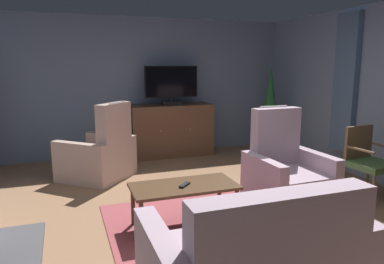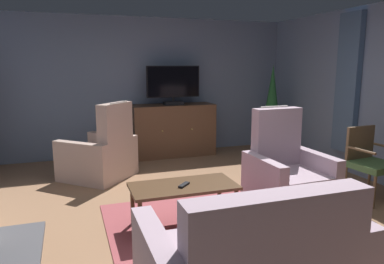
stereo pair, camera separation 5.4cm
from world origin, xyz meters
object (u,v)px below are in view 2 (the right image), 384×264
Objects in this scene: armchair_in_far_corner at (101,155)px; television at (173,84)px; tv_cabinet at (173,131)px; coffee_table at (184,190)px; potted_plant_tall_palm_by_window at (272,107)px; armchair_facing_sofa at (287,175)px; side_chair_nearest_door at (370,160)px; tv_remote at (184,185)px.

television is at bearing 33.67° from armchair_in_far_corner.
tv_cabinet is 1.39× the size of coffee_table.
armchair_in_far_corner is at bearing -172.46° from potted_plant_tall_palm_by_window.
armchair_facing_sofa reaches higher than side_chair_nearest_door.
tv_cabinet is at bearing 90.00° from television.
armchair_in_far_corner reaches higher than side_chair_nearest_door.
side_chair_nearest_door is (2.48, 0.03, 0.09)m from coffee_table.
side_chair_nearest_door reaches higher than coffee_table.
armchair_in_far_corner reaches higher than coffee_table.
tv_remote is (-0.76, -3.05, 0.02)m from tv_cabinet.
television is 0.84× the size of armchair_facing_sofa.
coffee_table is at bearing -135.83° from potted_plant_tall_palm_by_window.
potted_plant_tall_palm_by_window is at bearing 89.42° from side_chair_nearest_door.
potted_plant_tall_palm_by_window is (1.76, -0.52, -0.43)m from television.
coffee_table is 2.49m from side_chair_nearest_door.
tv_cabinet is 1.68× the size of side_chair_nearest_door.
tv_cabinet reaches higher than tv_remote.
television reaches higher than side_chair_nearest_door.
television is 2.96m from armchair_facing_sofa.
tv_cabinet is 1.23× the size of armchair_in_far_corner.
coffee_table is at bearing -179.38° from side_chair_nearest_door.
television reaches higher than tv_cabinet.
potted_plant_tall_palm_by_window is at bearing 7.54° from armchair_in_far_corner.
tv_cabinet reaches higher than coffee_table.
coffee_table is 1.45m from armchair_facing_sofa.
tv_cabinet is at bearing -148.79° from tv_remote.
potted_plant_tall_palm_by_window reaches higher than side_chair_nearest_door.
tv_remote is at bearing -135.51° from potted_plant_tall_palm_by_window.
coffee_table is at bearing -104.25° from television.
side_chair_nearest_door is at bearing -90.58° from potted_plant_tall_palm_by_window.
armchair_in_far_corner is 2.74m from armchair_facing_sofa.
potted_plant_tall_palm_by_window is at bearing -18.17° from tv_cabinet.
potted_plant_tall_palm_by_window is (2.51, 2.47, 0.44)m from tv_remote.
television is 1.97m from armchair_in_far_corner.
armchair_in_far_corner is 3.73m from side_chair_nearest_door.
coffee_table is at bearing -104.01° from tv_cabinet.
potted_plant_tall_palm_by_window is at bearing -16.60° from television.
television is 3.21m from tv_remote.
television reaches higher than tv_remote.
television is 3.19m from coffee_table.
side_chair_nearest_door reaches higher than tv_remote.
side_chair_nearest_door is (3.15, -1.99, 0.16)m from armchair_in_far_corner.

